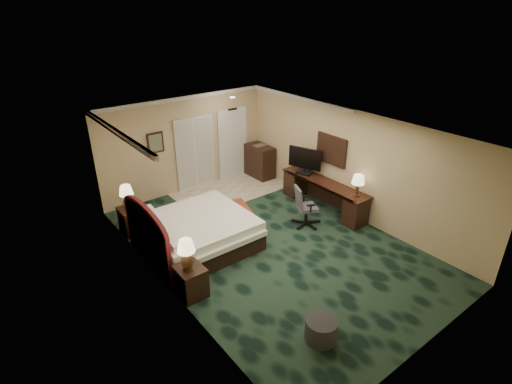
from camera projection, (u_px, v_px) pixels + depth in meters
floor at (271, 245)px, 9.02m from camera, size 5.00×7.50×0.00m
ceiling at (273, 129)px, 7.84m from camera, size 5.00×7.50×0.00m
wall_back at (186, 145)px, 11.10m from camera, size 5.00×0.00×2.70m
wall_front at (437, 280)px, 5.75m from camera, size 5.00×0.00×2.70m
wall_left at (163, 228)px, 7.06m from camera, size 0.00×7.50×2.70m
wall_right at (350, 164)px, 9.80m from camera, size 0.00×7.50×2.70m
crown_molding at (273, 131)px, 7.86m from camera, size 5.00×7.50×0.10m
tile_patch at (231, 190)px, 11.58m from camera, size 3.20×1.70×0.01m
headboard at (147, 235)px, 8.09m from camera, size 0.12×2.00×1.40m
entry_door at (233, 144)px, 12.06m from camera, size 1.02×0.06×2.18m
closet_doors at (195, 153)px, 11.34m from camera, size 1.20×0.06×2.10m
wall_art at (155, 143)px, 10.47m from camera, size 0.45×0.06×0.55m
wall_mirror at (331, 150)px, 10.12m from camera, size 0.05×0.95×0.75m
bed at (199, 233)px, 8.82m from camera, size 2.20×2.04×0.70m
nightstand_near at (191, 281)px, 7.38m from camera, size 0.48×0.55×0.60m
nightstand_far at (132, 220)px, 9.40m from camera, size 0.49×0.56×0.61m
lamp_near at (187, 255)px, 7.09m from camera, size 0.35×0.35×0.61m
lamp_far at (127, 198)px, 9.11m from camera, size 0.38×0.38×0.60m
bed_bench at (242, 218)px, 9.65m from camera, size 0.77×1.35×0.43m
ottoman at (321, 329)px, 6.45m from camera, size 0.58×0.58×0.38m
desk at (323, 195)px, 10.42m from camera, size 0.57×2.64×0.76m
tv at (305, 161)px, 10.59m from camera, size 0.38×0.90×0.72m
desk_lamp at (358, 185)px, 9.43m from camera, size 0.33×0.33×0.54m
desk_chair at (307, 206)px, 9.60m from camera, size 0.77×0.75×1.03m
minibar at (260, 161)px, 12.28m from camera, size 0.52×0.94×0.99m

